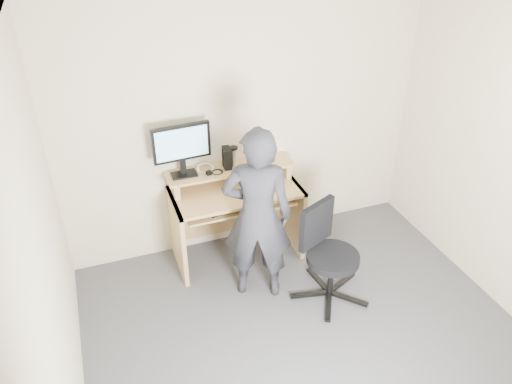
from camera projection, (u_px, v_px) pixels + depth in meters
ground at (319, 358)px, 3.91m from camera, size 3.50×3.50×0.00m
back_wall at (245, 125)px, 4.65m from camera, size 3.50×0.02×2.50m
ceiling at (352, 33)px, 2.59m from camera, size 3.50×3.50×0.02m
desk at (234, 204)px, 4.78m from camera, size 1.20×0.60×0.91m
monitor at (182, 146)px, 4.37m from camera, size 0.52×0.15×0.50m
external_drive at (227, 158)px, 4.60m from camera, size 0.08×0.14×0.20m
travel_mug at (234, 157)px, 4.63m from camera, size 0.08×0.08×0.18m
smartphone at (257, 163)px, 4.71m from camera, size 0.08×0.14×0.01m
charger at (209, 173)px, 4.52m from camera, size 0.05×0.05×0.03m
headphones at (205, 168)px, 4.62m from camera, size 0.16×0.16×0.06m
keyboard at (230, 204)px, 4.56m from camera, size 0.49×0.28×0.03m
mouse at (264, 189)px, 4.59m from camera, size 0.11×0.08×0.04m
office_chair at (327, 250)px, 4.29m from camera, size 0.69×0.68×0.87m
person at (257, 216)px, 4.15m from camera, size 0.69×0.58×1.62m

